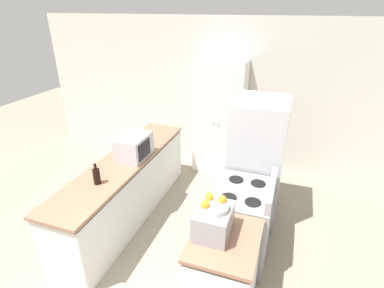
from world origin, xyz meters
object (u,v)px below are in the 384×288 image
Objects in this scene: toaster_oven at (213,221)px; fruit_bowl at (213,205)px; pantry_cabinet at (220,118)px; refrigerator at (256,160)px; stove at (241,222)px; wine_bottle at (97,176)px; microwave at (134,147)px.

fruit_bowl is (-0.01, 0.01, 0.17)m from toaster_oven.
pantry_cabinet is 1.16× the size of refrigerator.
stove is 3.86× the size of fruit_bowl.
fruit_bowl is at bearing -12.93° from wine_bottle.
microwave is at bearing 168.63° from stove.
refrigerator is 4.40× the size of toaster_oven.
refrigerator is (0.80, -1.07, -0.14)m from pantry_cabinet.
wine_bottle is (-1.63, -1.24, 0.13)m from refrigerator.
toaster_oven is (1.40, -1.07, -0.03)m from microwave.
refrigerator is 1.62m from fruit_bowl.
pantry_cabinet is 1.34m from refrigerator.
refrigerator reaches higher than microwave.
refrigerator is (0.02, 0.83, 0.40)m from stove.
wine_bottle is at bearing -109.83° from pantry_cabinet.
fruit_bowl reaches higher than toaster_oven.
microwave reaches higher than stove.
microwave reaches higher than toaster_oven.
pantry_cabinet is 2.12m from stove.
stove is at bearing 78.54° from fruit_bowl.
fruit_bowl is at bearing -101.46° from stove.
stove is at bearing 79.51° from toaster_oven.
pantry_cabinet reaches higher than toaster_oven.
pantry_cabinet is 7.29× the size of fruit_bowl.
wine_bottle is at bearing -142.70° from refrigerator.
pantry_cabinet is at bearing 103.32° from fruit_bowl.
microwave is (-1.56, -0.52, 0.19)m from refrigerator.
stove is 2.71× the size of toaster_oven.
fruit_bowl reaches higher than wine_bottle.
fruit_bowl is at bearing -37.41° from microwave.
microwave is at bearing -161.52° from refrigerator.
stove is 0.62× the size of refrigerator.
refrigerator is at bearing 37.30° from wine_bottle.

